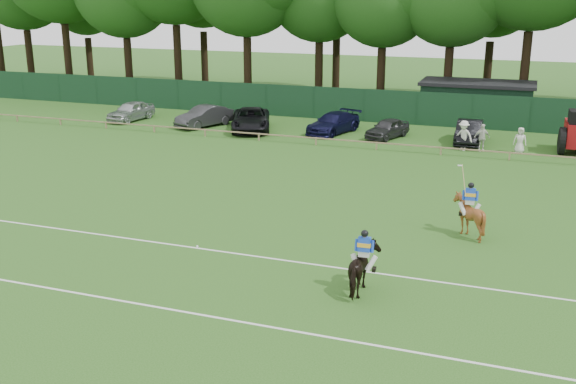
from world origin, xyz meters
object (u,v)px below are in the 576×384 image
at_px(spectator_right, 520,140).
at_px(spectator_mid, 482,138).
at_px(sedan_silver, 131,111).
at_px(suv_black, 251,120).
at_px(sedan_grey, 204,116).
at_px(estate_black, 469,132).
at_px(spectator_left, 463,136).
at_px(sedan_navy, 333,123).
at_px(horse_chestnut, 469,216).
at_px(utility_shed, 477,101).
at_px(hatch_grey, 387,128).
at_px(polo_ball, 197,246).
at_px(horse_dark, 363,269).

bearing_deg(spectator_right, spectator_mid, -171.01).
xyz_separation_m(sedan_silver, suv_black, (10.20, -0.41, 0.05)).
distance_m(sedan_grey, estate_black, 18.88).
bearing_deg(sedan_silver, spectator_left, 3.32).
distance_m(sedan_silver, spectator_mid, 26.27).
bearing_deg(spectator_left, spectator_mid, 29.40).
bearing_deg(spectator_mid, sedan_silver, 150.90).
bearing_deg(sedan_navy, sedan_grey, -157.99).
height_order(horse_chestnut, sedan_silver, horse_chestnut).
bearing_deg(sedan_silver, utility_shed, 26.20).
bearing_deg(utility_shed, sedan_grey, -154.45).
distance_m(horse_chestnut, sedan_silver, 32.03).
height_order(suv_black, spectator_right, spectator_right).
bearing_deg(sedan_silver, hatch_grey, 8.21).
xyz_separation_m(horse_chestnut, estate_black, (-1.68, 17.81, -0.11)).
bearing_deg(sedan_navy, suv_black, -152.77).
xyz_separation_m(estate_black, polo_ball, (-8.12, -22.77, -0.71)).
distance_m(sedan_navy, utility_shed, 12.07).
relative_size(sedan_navy, spectator_mid, 2.85).
xyz_separation_m(sedan_grey, spectator_left, (18.72, -1.43, 0.19)).
distance_m(sedan_grey, spectator_right, 22.10).
xyz_separation_m(estate_black, utility_shed, (-0.27, 8.15, 0.79)).
bearing_deg(estate_black, horse_dark, -93.94).
distance_m(estate_black, spectator_mid, 2.24).
distance_m(suv_black, spectator_right, 18.31).
xyz_separation_m(sedan_grey, polo_ball, (10.74, -22.04, -0.71)).
xyz_separation_m(spectator_right, polo_ball, (-11.34, -21.03, -0.76)).
bearing_deg(utility_shed, sedan_silver, -160.90).
height_order(sedan_navy, spectator_mid, spectator_mid).
xyz_separation_m(suv_black, estate_black, (15.07, 0.92, -0.04)).
distance_m(horse_dark, estate_black, 24.56).
xyz_separation_m(spectator_left, spectator_mid, (1.10, 0.14, -0.08)).
bearing_deg(hatch_grey, spectator_left, -1.28).
bearing_deg(spectator_mid, horse_chestnut, -113.17).
relative_size(spectator_left, spectator_mid, 1.09).
height_order(spectator_left, utility_shed, utility_shed).
xyz_separation_m(sedan_grey, suv_black, (3.79, -0.18, 0.03)).
height_order(sedan_navy, hatch_grey, sedan_navy).
xyz_separation_m(horse_chestnut, sedan_silver, (-26.95, 17.31, -0.13)).
bearing_deg(spectator_left, horse_dark, -70.25).
relative_size(suv_black, spectator_right, 3.53).
height_order(hatch_grey, estate_black, estate_black).
bearing_deg(horse_dark, spectator_right, -104.55).
xyz_separation_m(horse_chestnut, sedan_grey, (-20.54, 17.08, -0.10)).
bearing_deg(estate_black, polo_ball, -111.10).
height_order(estate_black, spectator_left, spectator_left).
bearing_deg(spectator_mid, estate_black, 89.53).
bearing_deg(horse_dark, spectator_left, -96.27).
distance_m(spectator_mid, spectator_right, 2.28).
height_order(spectator_left, polo_ball, spectator_left).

